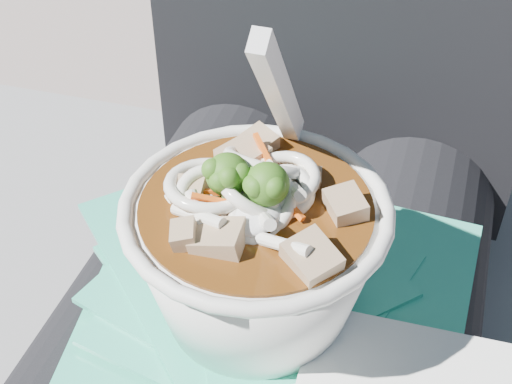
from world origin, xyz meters
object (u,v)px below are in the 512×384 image
(person_body, at_px, (288,261))
(udon_bowl, at_px, (256,245))
(lap, at_px, (254,370))
(plastic_bag, at_px, (265,318))

(person_body, xyz_separation_m, udon_bowl, (0.01, -0.11, 0.12))
(person_body, bearing_deg, lap, -90.00)
(person_body, distance_m, udon_bowl, 0.16)
(person_body, distance_m, plastic_bag, 0.12)
(person_body, bearing_deg, udon_bowl, -86.93)
(lap, xyz_separation_m, udon_bowl, (0.01, -0.01, 0.15))
(lap, xyz_separation_m, plastic_bag, (0.01, -0.01, 0.08))
(person_body, height_order, plastic_bag, person_body)
(lap, relative_size, plastic_bag, 1.34)
(plastic_bag, bearing_deg, lap, 130.66)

